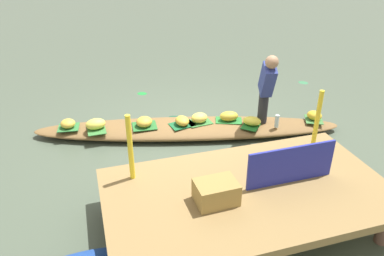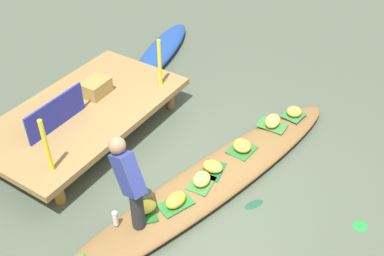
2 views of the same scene
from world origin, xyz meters
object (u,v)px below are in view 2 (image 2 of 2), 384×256
(banana_bunch_0, at_px, (213,166))
(banana_bunch_2, at_px, (176,200))
(vendor_person, at_px, (129,180))
(produce_crate, at_px, (96,87))
(moored_boat, at_px, (161,51))
(banana_bunch_7, at_px, (145,207))
(vendor_boat, at_px, (210,181))
(banana_bunch_1, at_px, (242,146))
(banana_bunch_6, at_px, (294,112))
(water_bottle, at_px, (115,219))
(banana_bunch_3, at_px, (273,121))
(market_banner, at_px, (56,113))
(banana_bunch_5, at_px, (202,179))

(banana_bunch_0, height_order, banana_bunch_2, banana_bunch_2)
(vendor_person, xyz_separation_m, produce_crate, (1.55, 1.95, -0.30))
(moored_boat, distance_m, banana_bunch_7, 4.27)
(vendor_boat, xyz_separation_m, moored_boat, (2.59, 2.71, 0.00))
(banana_bunch_1, bearing_deg, vendor_boat, 171.86)
(banana_bunch_1, relative_size, banana_bunch_2, 0.89)
(banana_bunch_2, height_order, produce_crate, produce_crate)
(moored_boat, xyz_separation_m, banana_bunch_6, (-0.70, -3.11, 0.17))
(banana_bunch_7, height_order, vendor_person, vendor_person)
(banana_bunch_1, bearing_deg, banana_bunch_7, 164.33)
(vendor_boat, xyz_separation_m, vendor_person, (-1.17, 0.40, 0.79))
(vendor_boat, height_order, moored_boat, moored_boat)
(banana_bunch_2, height_order, banana_bunch_7, banana_bunch_2)
(banana_bunch_6, xyz_separation_m, water_bottle, (-3.23, 0.95, 0.03))
(banana_bunch_7, height_order, produce_crate, produce_crate)
(water_bottle, relative_size, produce_crate, 0.48)
(banana_bunch_3, xyz_separation_m, water_bottle, (-2.80, 0.77, 0.02))
(banana_bunch_0, height_order, banana_bunch_3, banana_bunch_3)
(banana_bunch_2, height_order, water_bottle, water_bottle)
(banana_bunch_1, relative_size, banana_bunch_3, 0.89)
(banana_bunch_3, relative_size, banana_bunch_6, 1.33)
(market_banner, bearing_deg, vendor_person, -108.97)
(vendor_boat, xyz_separation_m, banana_bunch_3, (1.47, -0.23, 0.19))
(banana_bunch_0, xyz_separation_m, banana_bunch_5, (-0.30, -0.01, 0.01))
(banana_bunch_2, bearing_deg, market_banner, 86.45)
(banana_bunch_3, bearing_deg, market_banner, 129.02)
(banana_bunch_5, xyz_separation_m, banana_bunch_6, (2.08, -0.44, -0.01))
(banana_bunch_1, relative_size, banana_bunch_6, 1.18)
(banana_bunch_6, distance_m, market_banner, 3.64)
(vendor_boat, height_order, banana_bunch_6, banana_bunch_6)
(market_banner, bearing_deg, banana_bunch_7, -103.36)
(banana_bunch_2, distance_m, banana_bunch_3, 2.18)
(banana_bunch_2, relative_size, banana_bunch_6, 1.33)
(banana_bunch_0, xyz_separation_m, banana_bunch_2, (-0.79, 0.08, 0.01))
(vendor_person, distance_m, market_banner, 1.97)
(banana_bunch_0, bearing_deg, banana_bunch_6, -13.91)
(banana_bunch_0, height_order, banana_bunch_7, same)
(banana_bunch_5, relative_size, produce_crate, 0.63)
(banana_bunch_2, bearing_deg, vendor_boat, -9.28)
(banana_bunch_2, distance_m, vendor_person, 0.83)
(vendor_boat, bearing_deg, banana_bunch_5, -174.79)
(banana_bunch_6, height_order, water_bottle, water_bottle)
(banana_bunch_5, bearing_deg, banana_bunch_3, -8.88)
(banana_bunch_2, relative_size, vendor_person, 0.26)
(banana_bunch_3, distance_m, market_banner, 3.23)
(banana_bunch_3, bearing_deg, moored_boat, 69.10)
(banana_bunch_6, xyz_separation_m, produce_crate, (-1.52, 2.76, 0.32))
(banana_bunch_6, bearing_deg, banana_bunch_1, 165.55)
(banana_bunch_6, xyz_separation_m, vendor_person, (-3.06, 0.81, 0.62))
(banana_bunch_0, relative_size, market_banner, 0.26)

